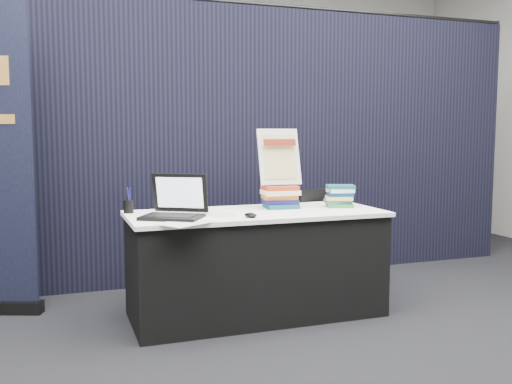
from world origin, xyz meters
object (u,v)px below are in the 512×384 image
object	(u,v)px
book_stack_short	(339,196)
stacking_chair	(323,237)
book_stack_tall	(281,197)
info_sign	(279,157)
display_table	(256,263)
laptop	(170,208)

from	to	relation	value
book_stack_short	stacking_chair	world-z (taller)	book_stack_short
book_stack_tall	info_sign	world-z (taller)	info_sign
display_table	laptop	world-z (taller)	laptop
laptop	book_stack_tall	xyz separation A→B (m)	(0.86, 0.21, 0.02)
stacking_chair	book_stack_short	bearing A→B (deg)	-109.64
book_stack_short	stacking_chair	xyz separation A→B (m)	(0.00, 0.27, -0.36)
display_table	book_stack_tall	world-z (taller)	book_stack_tall
laptop	info_sign	distance (m)	0.95
display_table	book_stack_short	world-z (taller)	book_stack_short
laptop	book_stack_short	distance (m)	1.31
book_stack_tall	book_stack_short	size ratio (longest dim) A/B	1.19
book_stack_tall	stacking_chair	distance (m)	0.60
laptop	stacking_chair	world-z (taller)	laptop
book_stack_tall	info_sign	bearing A→B (deg)	90.00
book_stack_tall	stacking_chair	bearing A→B (deg)	21.41
display_table	info_sign	bearing A→B (deg)	33.57
display_table	book_stack_short	bearing A→B (deg)	2.33
display_table	stacking_chair	size ratio (longest dim) A/B	2.13
book_stack_tall	display_table	bearing A→B (deg)	-151.88
stacking_chair	laptop	bearing A→B (deg)	177.27
book_stack_tall	book_stack_short	bearing A→B (deg)	-12.81
display_table	stacking_chair	distance (m)	0.74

